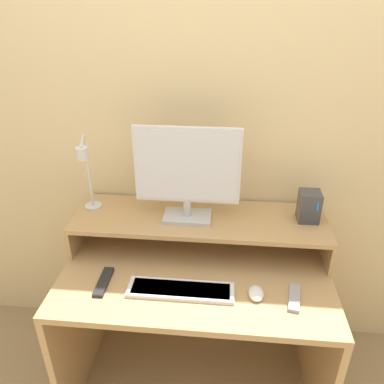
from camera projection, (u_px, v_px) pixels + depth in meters
name	position (u px, v px, depth m)	size (l,w,h in m)	color
wall_back	(204.00, 125.00, 1.78)	(6.00, 0.05, 2.50)	beige
desk	(196.00, 302.00, 1.78)	(1.19, 0.71, 0.71)	tan
monitor_shelf	(200.00, 221.00, 1.78)	(1.19, 0.36, 0.17)	tan
monitor	(187.00, 172.00, 1.64)	(0.47, 0.14, 0.44)	#BCBCC1
desk_lamp	(87.00, 172.00, 1.67)	(0.11, 0.21, 0.38)	silver
router_dock	(309.00, 206.00, 1.71)	(0.09, 0.09, 0.14)	#3D3D42
keyboard	(181.00, 290.00, 1.55)	(0.44, 0.12, 0.02)	silver
mouse	(256.00, 293.00, 1.53)	(0.06, 0.09, 0.03)	white
remote_control	(104.00, 282.00, 1.59)	(0.05, 0.18, 0.02)	black
remote_secondary	(294.00, 298.00, 1.51)	(0.07, 0.16, 0.02)	#99999E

